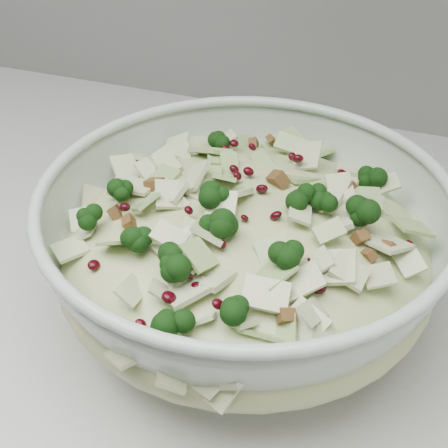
% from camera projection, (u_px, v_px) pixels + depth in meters
% --- Properties ---
extents(counter, '(3.60, 0.60, 0.90)m').
position_uv_depth(counter, '(64.00, 428.00, 0.96)').
color(counter, '#B7B7B2').
rests_on(counter, floor).
extents(mixing_bowl, '(0.36, 0.36, 0.13)m').
position_uv_depth(mixing_bowl, '(245.00, 252.00, 0.49)').
color(mixing_bowl, '#ACBDAD').
rests_on(mixing_bowl, counter).
extents(salad, '(0.34, 0.34, 0.13)m').
position_uv_depth(salad, '(245.00, 232.00, 0.48)').
color(salad, '#ACB67D').
rests_on(salad, mixing_bowl).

